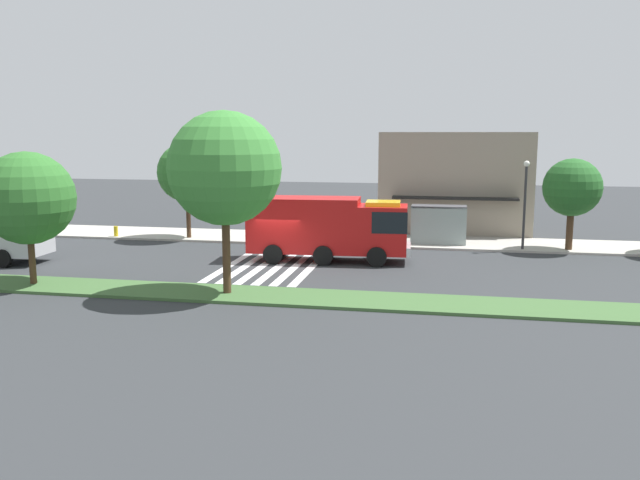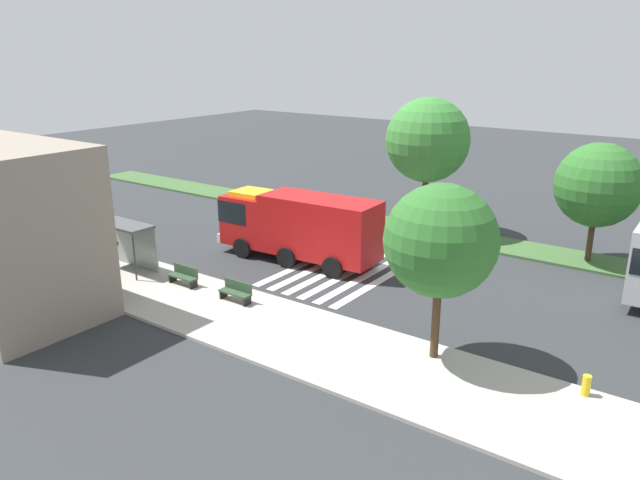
% 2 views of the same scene
% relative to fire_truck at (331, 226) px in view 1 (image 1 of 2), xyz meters
% --- Properties ---
extents(ground_plane, '(120.00, 120.00, 0.00)m').
position_rel_fire_truck_xyz_m(ground_plane, '(-2.77, -1.25, -2.03)').
color(ground_plane, '#2D3033').
extents(sidewalk, '(60.00, 5.14, 0.14)m').
position_rel_fire_truck_xyz_m(sidewalk, '(-2.77, 7.31, -1.96)').
color(sidewalk, '#ADA89E').
rests_on(sidewalk, ground_plane).
extents(median_strip, '(60.00, 3.00, 0.14)m').
position_rel_fire_truck_xyz_m(median_strip, '(-2.77, -8.74, -1.96)').
color(median_strip, '#3D6033').
rests_on(median_strip, ground_plane).
extents(crosswalk, '(4.95, 10.78, 0.01)m').
position_rel_fire_truck_xyz_m(crosswalk, '(-3.01, -1.25, -2.02)').
color(crosswalk, silver).
rests_on(crosswalk, ground_plane).
extents(fire_truck, '(9.27, 3.18, 3.62)m').
position_rel_fire_truck_xyz_m(fire_truck, '(0.00, 0.00, 0.00)').
color(fire_truck, '#B71414').
rests_on(fire_truck, ground_plane).
extents(bus_stop_shelter, '(3.50, 1.40, 2.46)m').
position_rel_fire_truck_xyz_m(bus_stop_shelter, '(5.90, 6.21, -0.14)').
color(bus_stop_shelter, '#4C4C51').
rests_on(bus_stop_shelter, sidewalk).
extents(bench_near_shelter, '(1.60, 0.50, 0.90)m').
position_rel_fire_truck_xyz_m(bench_near_shelter, '(1.90, 6.21, -1.44)').
color(bench_near_shelter, '#2D472D').
rests_on(bench_near_shelter, sidewalk).
extents(bench_west_of_shelter, '(1.60, 0.50, 0.90)m').
position_rel_fire_truck_xyz_m(bench_west_of_shelter, '(-1.50, 6.21, -1.44)').
color(bench_west_of_shelter, '#2D472D').
rests_on(bench_west_of_shelter, sidewalk).
extents(street_lamp, '(0.36, 0.36, 5.43)m').
position_rel_fire_truck_xyz_m(street_lamp, '(11.05, 5.34, 1.36)').
color(street_lamp, '#2D2D30').
rests_on(street_lamp, sidewalk).
extents(storefront_building, '(10.61, 6.11, 7.27)m').
position_rel_fire_truck_xyz_m(storefront_building, '(6.90, 12.53, 1.60)').
color(storefront_building, gray).
rests_on(storefront_building, ground_plane).
extents(sidewalk_tree_far_west, '(4.00, 4.00, 6.45)m').
position_rel_fire_truck_xyz_m(sidewalk_tree_far_west, '(-10.90, 5.74, 2.55)').
color(sidewalk_tree_far_west, '#47301E').
rests_on(sidewalk_tree_far_west, sidewalk).
extents(sidewalk_tree_center, '(3.51, 3.51, 5.57)m').
position_rel_fire_truck_xyz_m(sidewalk_tree_center, '(13.81, 5.74, 1.91)').
color(sidewalk_tree_center, '#47301E').
rests_on(sidewalk_tree_center, sidewalk).
extents(median_tree_far_west, '(4.35, 4.35, 6.25)m').
position_rel_fire_truck_xyz_m(median_tree_far_west, '(-12.88, -8.74, 2.18)').
color(median_tree_far_west, '#47301E').
rests_on(median_tree_far_west, median_strip).
extents(median_tree_west, '(5.01, 5.01, 8.07)m').
position_rel_fire_truck_xyz_m(median_tree_west, '(-3.20, -8.74, 3.66)').
color(median_tree_west, '#47301E').
rests_on(median_tree_west, median_strip).
extents(fire_hydrant, '(0.28, 0.28, 0.70)m').
position_rel_fire_truck_xyz_m(fire_hydrant, '(-16.06, 5.24, -1.54)').
color(fire_hydrant, gold).
rests_on(fire_hydrant, sidewalk).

